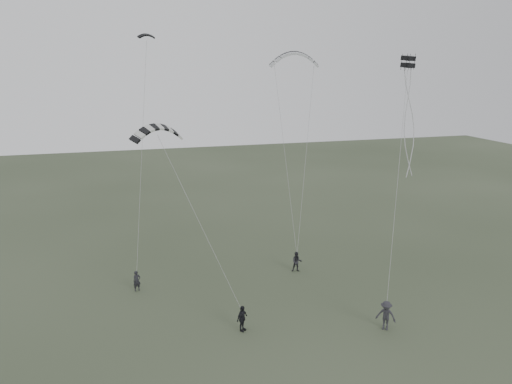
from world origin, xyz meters
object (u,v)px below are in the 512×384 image
object	(u,v)px
flyer_left	(137,281)
flyer_right	(297,262)
kite_dark_small	(146,35)
flyer_far	(386,315)
kite_box	(408,62)
flyer_center	(242,318)
kite_striped	(157,127)
kite_pale_large	(294,53)

from	to	relation	value
flyer_left	flyer_right	world-z (taller)	flyer_right
flyer_left	kite_dark_small	size ratio (longest dim) A/B	1.15
flyer_left	flyer_far	size ratio (longest dim) A/B	0.80
kite_box	flyer_right	bearing A→B (deg)	121.44
flyer_center	kite_box	size ratio (longest dim) A/B	2.23
flyer_right	kite_box	world-z (taller)	kite_box
kite_striped	flyer_left	bearing A→B (deg)	131.96
flyer_left	kite_striped	size ratio (longest dim) A/B	0.43
flyer_far	kite_striped	size ratio (longest dim) A/B	0.54
flyer_right	flyer_far	size ratio (longest dim) A/B	0.86
flyer_left	kite_pale_large	xyz separation A→B (m)	(13.91, 6.35, 15.78)
flyer_left	flyer_center	distance (m)	9.41
kite_pale_large	flyer_far	bearing A→B (deg)	-74.85
flyer_far	kite_dark_small	xyz separation A→B (m)	(-12.14, 16.13, 16.88)
flyer_right	flyer_far	world-z (taller)	flyer_far
flyer_far	kite_striped	distance (m)	18.52
kite_pale_large	kite_striped	xyz separation A→B (m)	(-12.08, -7.36, -4.82)
flyer_right	kite_pale_large	size ratio (longest dim) A/B	0.39
flyer_center	kite_dark_small	bearing A→B (deg)	65.80
kite_dark_small	kite_striped	bearing A→B (deg)	-107.06
flyer_right	kite_pale_large	xyz separation A→B (m)	(1.81, 6.27, 15.73)
flyer_left	kite_dark_small	world-z (taller)	kite_dark_small
flyer_center	flyer_far	distance (m)	8.67
flyer_center	kite_dark_small	size ratio (longest dim) A/B	1.26
flyer_left	flyer_right	xyz separation A→B (m)	(12.11, 0.09, 0.06)
kite_pale_large	kite_striped	world-z (taller)	kite_pale_large
flyer_far	kite_striped	bearing A→B (deg)	-174.11
flyer_left	kite_box	bearing A→B (deg)	-31.28
flyer_center	flyer_far	xyz separation A→B (m)	(8.38, -2.24, 0.11)
flyer_right	kite_striped	world-z (taller)	kite_striped
flyer_left	kite_box	distance (m)	23.64
kite_pale_large	kite_box	distance (m)	11.59
flyer_right	flyer_far	bearing A→B (deg)	-64.39
kite_pale_large	kite_striped	size ratio (longest dim) A/B	1.20
flyer_right	flyer_center	xyz separation A→B (m)	(-6.33, -7.51, 0.01)
kite_dark_small	kite_pale_large	xyz separation A→B (m)	(11.90, -0.12, -1.27)
flyer_center	kite_pale_large	xyz separation A→B (m)	(8.13, 13.77, 15.72)
kite_striped	flyer_far	bearing A→B (deg)	-54.56
kite_pale_large	kite_box	xyz separation A→B (m)	(3.74, -10.94, -0.75)
kite_striped	kite_dark_small	bearing A→B (deg)	69.23
kite_dark_small	kite_striped	world-z (taller)	kite_dark_small
kite_pale_large	kite_striped	distance (m)	14.94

